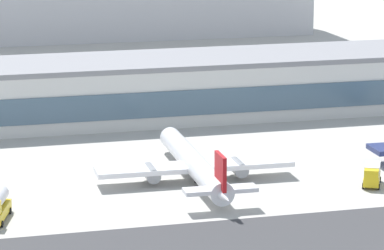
{
  "coord_description": "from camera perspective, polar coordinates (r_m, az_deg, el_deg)",
  "views": [
    {
      "loc": [
        -60.58,
        -119.26,
        47.64
      ],
      "look_at": [
        -17.62,
        44.91,
        7.43
      ],
      "focal_mm": 99.58,
      "sensor_mm": 36.0,
      "label": 1
    }
  ],
  "objects": [
    {
      "name": "service_box_truck_0",
      "position": [
        168.8,
        9.62,
        -2.63
      ],
      "size": [
        4.86,
        6.44,
        3.25
      ],
      "rotation": [
        0.0,
        0.0,
        4.24
      ],
      "color": "gold",
      "rests_on": "ground_plane"
    },
    {
      "name": "terminal_building",
      "position": [
        211.64,
        -2.82,
        1.97
      ],
      "size": [
        177.99,
        22.14,
        11.99
      ],
      "color": "silver",
      "rests_on": "ground_plane"
    },
    {
      "name": "airliner_red_tail_gate_1",
      "position": [
        167.84,
        0.22,
        -2.21
      ],
      "size": [
        31.76,
        40.3,
        8.41
      ],
      "rotation": [
        0.0,
        0.0,
        1.55
      ],
      "color": "white",
      "rests_on": "ground_plane"
    }
  ]
}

